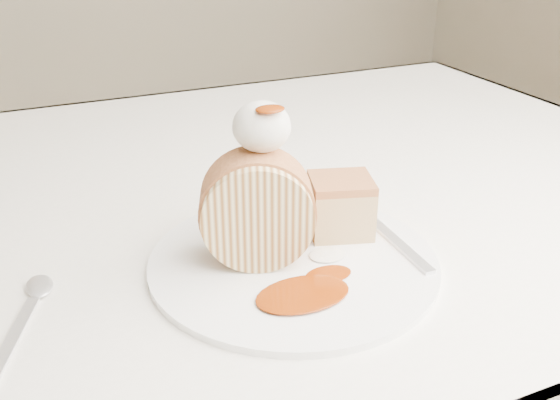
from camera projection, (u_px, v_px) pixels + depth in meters
name	position (u px, v px, depth m)	size (l,w,h in m)	color
table	(198.00, 254.00, 0.82)	(1.40, 0.90, 0.75)	white
plate	(293.00, 261.00, 0.62)	(0.29, 0.29, 0.01)	white
roulade_slice	(257.00, 210.00, 0.60)	(0.11, 0.11, 0.06)	beige
cake_chunk	(340.00, 209.00, 0.66)	(0.06, 0.06, 0.05)	#B06F42
whipped_cream	(262.00, 127.00, 0.58)	(0.06, 0.06, 0.05)	white
caramel_drizzle	(270.00, 103.00, 0.56)	(0.03, 0.02, 0.01)	#7D2905
caramel_pool	(303.00, 294.00, 0.56)	(0.09, 0.06, 0.00)	#7D2905
fork	(398.00, 243.00, 0.64)	(0.02, 0.17, 0.00)	silver
spoon	(12.00, 340.00, 0.51)	(0.02, 0.15, 0.00)	silver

